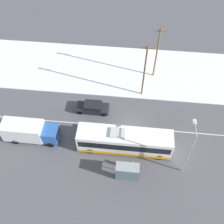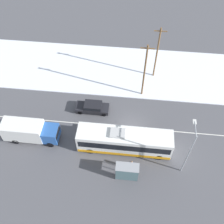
{
  "view_description": "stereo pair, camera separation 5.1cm",
  "coord_description": "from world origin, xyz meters",
  "px_view_note": "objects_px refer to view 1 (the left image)",
  "views": [
    {
      "loc": [
        -0.52,
        -20.42,
        29.33
      ],
      "look_at": [
        -2.76,
        1.34,
        1.4
      ],
      "focal_mm": 42.0,
      "sensor_mm": 36.0,
      "label": 1
    },
    {
      "loc": [
        -0.47,
        -20.41,
        29.33
      ],
      "look_at": [
        -2.76,
        1.34,
        1.4
      ],
      "focal_mm": 42.0,
      "sensor_mm": 36.0,
      "label": 2
    }
  ],
  "objects_px": {
    "box_truck": "(29,131)",
    "pedestrian_at_stop": "(132,164)",
    "city_bus": "(125,141)",
    "streetlamp": "(190,147)",
    "bus_shelter": "(127,172)",
    "sedan_car": "(93,107)",
    "utility_pole_snowlot": "(157,53)",
    "utility_pole_roadside": "(145,71)"
  },
  "relations": [
    {
      "from": "box_truck",
      "to": "pedestrian_at_stop",
      "type": "height_order",
      "value": "box_truck"
    },
    {
      "from": "city_bus",
      "to": "streetlamp",
      "type": "distance_m",
      "value": 8.0
    },
    {
      "from": "box_truck",
      "to": "bus_shelter",
      "type": "distance_m",
      "value": 13.47
    },
    {
      "from": "sedan_car",
      "to": "utility_pole_snowlot",
      "type": "relative_size",
      "value": 0.53
    },
    {
      "from": "sedan_car",
      "to": "streetlamp",
      "type": "distance_m",
      "value": 14.77
    },
    {
      "from": "bus_shelter",
      "to": "box_truck",
      "type": "bearing_deg",
      "value": 161.24
    },
    {
      "from": "streetlamp",
      "to": "utility_pole_roadside",
      "type": "xyz_separation_m",
      "value": [
        -5.18,
        11.53,
        -0.05
      ]
    },
    {
      "from": "bus_shelter",
      "to": "streetlamp",
      "type": "bearing_deg",
      "value": 17.71
    },
    {
      "from": "city_bus",
      "to": "box_truck",
      "type": "distance_m",
      "value": 12.16
    },
    {
      "from": "city_bus",
      "to": "utility_pole_snowlot",
      "type": "bearing_deg",
      "value": 75.22
    },
    {
      "from": "streetlamp",
      "to": "utility_pole_snowlot",
      "type": "xyz_separation_m",
      "value": [
        -3.49,
        15.7,
        -0.17
      ]
    },
    {
      "from": "box_truck",
      "to": "streetlamp",
      "type": "relative_size",
      "value": 0.93
    },
    {
      "from": "utility_pole_roadside",
      "to": "streetlamp",
      "type": "bearing_deg",
      "value": -65.81
    },
    {
      "from": "city_bus",
      "to": "utility_pole_snowlot",
      "type": "xyz_separation_m",
      "value": [
        3.61,
        13.7,
        2.91
      ]
    },
    {
      "from": "streetlamp",
      "to": "bus_shelter",
      "type": "bearing_deg",
      "value": -162.29
    },
    {
      "from": "utility_pole_roadside",
      "to": "utility_pole_snowlot",
      "type": "relative_size",
      "value": 1.03
    },
    {
      "from": "sedan_car",
      "to": "city_bus",
      "type": "bearing_deg",
      "value": 130.87
    },
    {
      "from": "utility_pole_roadside",
      "to": "utility_pole_snowlot",
      "type": "xyz_separation_m",
      "value": [
        1.69,
        4.17,
        -0.13
      ]
    },
    {
      "from": "pedestrian_at_stop",
      "to": "city_bus",
      "type": "bearing_deg",
      "value": 110.9
    },
    {
      "from": "box_truck",
      "to": "sedan_car",
      "type": "relative_size",
      "value": 1.52
    },
    {
      "from": "city_bus",
      "to": "pedestrian_at_stop",
      "type": "xyz_separation_m",
      "value": [
        1.07,
        -2.81,
        -0.57
      ]
    },
    {
      "from": "box_truck",
      "to": "utility_pole_roadside",
      "type": "height_order",
      "value": "utility_pole_roadside"
    },
    {
      "from": "box_truck",
      "to": "utility_pole_snowlot",
      "type": "relative_size",
      "value": 0.81
    },
    {
      "from": "box_truck",
      "to": "streetlamp",
      "type": "height_order",
      "value": "streetlamp"
    },
    {
      "from": "pedestrian_at_stop",
      "to": "utility_pole_roadside",
      "type": "xyz_separation_m",
      "value": [
        0.85,
        12.34,
        3.61
      ]
    },
    {
      "from": "city_bus",
      "to": "utility_pole_roadside",
      "type": "distance_m",
      "value": 10.19
    },
    {
      "from": "city_bus",
      "to": "pedestrian_at_stop",
      "type": "relative_size",
      "value": 6.49
    },
    {
      "from": "box_truck",
      "to": "utility_pole_snowlot",
      "type": "bearing_deg",
      "value": 40.45
    },
    {
      "from": "city_bus",
      "to": "streetlamp",
      "type": "relative_size",
      "value": 1.52
    },
    {
      "from": "streetlamp",
      "to": "utility_pole_snowlot",
      "type": "bearing_deg",
      "value": 102.52
    },
    {
      "from": "utility_pole_roadside",
      "to": "city_bus",
      "type": "bearing_deg",
      "value": -101.39
    },
    {
      "from": "box_truck",
      "to": "city_bus",
      "type": "bearing_deg",
      "value": -1.19
    },
    {
      "from": "city_bus",
      "to": "utility_pole_snowlot",
      "type": "height_order",
      "value": "utility_pole_snowlot"
    },
    {
      "from": "sedan_car",
      "to": "bus_shelter",
      "type": "distance_m",
      "value": 11.21
    },
    {
      "from": "city_bus",
      "to": "utility_pole_roadside",
      "type": "bearing_deg",
      "value": 78.61
    },
    {
      "from": "city_bus",
      "to": "bus_shelter",
      "type": "bearing_deg",
      "value": -81.6
    },
    {
      "from": "box_truck",
      "to": "utility_pole_snowlot",
      "type": "xyz_separation_m",
      "value": [
        15.77,
        13.45,
        2.95
      ]
    },
    {
      "from": "pedestrian_at_stop",
      "to": "utility_pole_snowlot",
      "type": "relative_size",
      "value": 0.2
    },
    {
      "from": "sedan_car",
      "to": "box_truck",
      "type": "bearing_deg",
      "value": 36.61
    },
    {
      "from": "box_truck",
      "to": "pedestrian_at_stop",
      "type": "relative_size",
      "value": 3.96
    },
    {
      "from": "pedestrian_at_stop",
      "to": "bus_shelter",
      "type": "height_order",
      "value": "bus_shelter"
    },
    {
      "from": "pedestrian_at_stop",
      "to": "streetlamp",
      "type": "relative_size",
      "value": 0.23
    }
  ]
}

